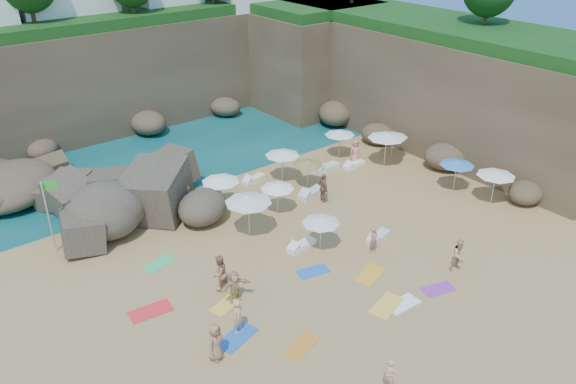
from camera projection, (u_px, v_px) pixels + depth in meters
ground at (294, 259)px, 28.77m from camera, size 120.00×120.00×0.00m
seawater at (81, 108)px, 49.61m from camera, size 120.00×120.00×0.00m
cliff_back at (119, 72)px, 45.39m from camera, size 44.00×8.00×8.00m
cliff_right at (421, 81)px, 42.93m from camera, size 8.00×30.00×8.00m
cliff_corner at (301, 55)px, 50.17m from camera, size 10.00×12.00×8.00m
rock_outcrop at (143, 221)px, 32.13m from camera, size 10.25×8.59×3.58m
flag_pole at (49, 207)px, 28.27m from camera, size 0.78×0.30×4.07m
parasol_0 at (220, 179)px, 32.59m from camera, size 2.25×2.25×2.12m
parasol_1 at (277, 186)px, 32.28m from camera, size 1.98×1.98×1.87m
parasol_2 at (282, 153)px, 35.94m from camera, size 2.25×2.25×2.13m
parasol_3 at (340, 133)px, 39.33m from camera, size 2.12×2.12×2.01m
parasol_5 at (248, 199)px, 29.83m from camera, size 2.56×2.56×2.42m
parasol_6 at (308, 163)px, 35.16m from camera, size 1.99×1.99×1.88m
parasol_7 at (387, 135)px, 37.93m from camera, size 2.54×2.54×2.40m
parasol_8 at (393, 135)px, 39.13m from camera, size 2.08×2.08×1.96m
parasol_9 at (321, 220)px, 28.81m from camera, size 1.99×1.99×1.89m
parasol_10 at (457, 163)px, 34.77m from camera, size 2.17×2.17×2.05m
parasol_11 at (496, 173)px, 33.25m from camera, size 2.27×2.27×2.15m
lounger_0 at (254, 179)px, 36.66m from camera, size 1.83×0.92×0.27m
lounger_1 at (354, 165)px, 38.66m from camera, size 1.75×0.68×0.27m
lounger_2 at (311, 193)px, 34.91m from camera, size 2.05×1.05×0.30m
lounger_3 at (302, 246)px, 29.63m from camera, size 1.78×0.76×0.27m
lounger_4 at (326, 168)px, 38.18m from camera, size 2.03×0.77×0.31m
lounger_5 at (378, 237)px, 30.38m from camera, size 1.81×0.98×0.27m
towel_0 at (237, 337)px, 23.60m from camera, size 2.04×1.41×0.03m
towel_2 at (301, 346)px, 23.16m from camera, size 1.80×1.28×0.03m
towel_4 at (387, 305)px, 25.45m from camera, size 2.02×1.37×0.03m
towel_5 at (403, 304)px, 25.56m from camera, size 1.68×0.91×0.03m
towel_6 at (438, 289)px, 26.52m from camera, size 1.74×1.22×0.03m
towel_7 at (151, 311)px, 25.10m from camera, size 1.98×1.14×0.03m
towel_8 at (313, 271)px, 27.78m from camera, size 1.76×1.15×0.03m
towel_10 at (370, 275)px, 27.54m from camera, size 2.00×1.41×0.03m
towel_11 at (159, 264)px, 28.35m from camera, size 1.79×1.18×0.03m
towel_12 at (226, 305)px, 25.51m from camera, size 1.70×1.20×0.03m
person_stand_0 at (238, 316)px, 23.58m from camera, size 0.69×0.57×1.60m
person_stand_1 at (219, 273)px, 26.12m from camera, size 1.06×0.94×1.84m
person_stand_2 at (122, 183)px, 34.87m from camera, size 1.00×0.55×1.46m
person_stand_3 at (323, 188)px, 33.83m from camera, size 0.74×1.16×1.84m
person_stand_4 at (355, 152)px, 38.89m from camera, size 0.93×0.67×1.70m
person_stand_5 at (187, 196)px, 33.14m from camera, size 1.49×0.55×1.58m
person_stand_6 at (389, 375)px, 20.77m from camera, size 0.36×0.53×1.44m
person_lie_2 at (217, 354)px, 22.42m from camera, size 1.36×1.86×0.45m
person_lie_3 at (235, 297)px, 25.68m from camera, size 1.64×1.74×0.42m
person_lie_4 at (373, 249)px, 29.28m from camera, size 0.53×1.43×0.34m
person_lie_5 at (458, 264)px, 27.80m from camera, size 1.29×1.86×0.64m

